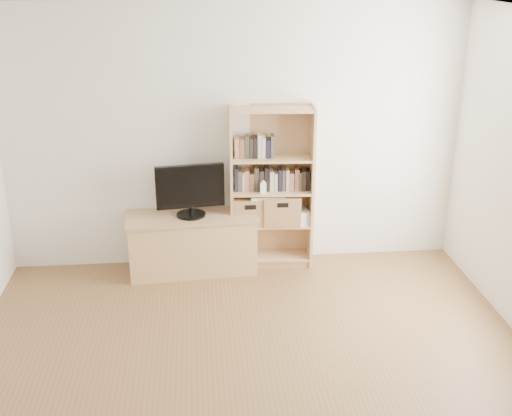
{
  "coord_description": "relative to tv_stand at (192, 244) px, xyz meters",
  "views": [
    {
      "loc": [
        -0.37,
        -3.59,
        2.95
      ],
      "look_at": [
        0.15,
        1.9,
        0.79
      ],
      "focal_mm": 45.0,
      "sensor_mm": 36.0,
      "label": 1
    }
  ],
  "objects": [
    {
      "name": "books_row_upper",
      "position": [
        0.62,
        0.12,
        0.96
      ],
      "size": [
        0.43,
        0.19,
        0.22
      ],
      "primitive_type": "cube",
      "rotation": [
        0.0,
        0.0,
        -0.09
      ],
      "color": "black",
      "rests_on": "bookshelf"
    },
    {
      "name": "books_row_mid",
      "position": [
        0.8,
        0.1,
        0.62
      ],
      "size": [
        0.79,
        0.23,
        0.21
      ],
      "primitive_type": "cube",
      "rotation": [
        0.0,
        0.0,
        -0.1
      ],
      "color": "black",
      "rests_on": "bookshelf"
    },
    {
      "name": "ceiling",
      "position": [
        0.45,
        -2.27,
        2.32
      ],
      "size": [
        4.5,
        5.0,
        0.01
      ],
      "primitive_type": "cube",
      "color": "white",
      "rests_on": "back_wall"
    },
    {
      "name": "bookshelf",
      "position": [
        0.8,
        0.09,
        0.54
      ],
      "size": [
        0.84,
        0.34,
        1.64
      ],
      "primitive_type": "cube",
      "rotation": [
        0.0,
        0.0,
        -0.06
      ],
      "color": "tan",
      "rests_on": "floor"
    },
    {
      "name": "floor",
      "position": [
        0.45,
        -2.27,
        -0.28
      ],
      "size": [
        4.5,
        5.0,
        0.01
      ],
      "primitive_type": "cube",
      "color": "brown",
      "rests_on": "ground"
    },
    {
      "name": "baby_monitor",
      "position": [
        0.71,
        0.0,
        0.57
      ],
      "size": [
        0.06,
        0.04,
        0.11
      ],
      "primitive_type": "cube",
      "rotation": [
        0.0,
        0.0,
        0.11
      ],
      "color": "white",
      "rests_on": "bookshelf"
    },
    {
      "name": "laptop",
      "position": [
        0.76,
        0.08,
        0.47
      ],
      "size": [
        0.34,
        0.24,
        0.03
      ],
      "primitive_type": "cube",
      "rotation": [
        0.0,
        0.0,
        -0.0
      ],
      "color": "white",
      "rests_on": "basket_left"
    },
    {
      "name": "basket_right",
      "position": [
        0.9,
        0.08,
        0.32
      ],
      "size": [
        0.38,
        0.32,
        0.3
      ],
      "primitive_type": "cube",
      "rotation": [
        0.0,
        0.0,
        -0.05
      ],
      "color": "#9B6E46",
      "rests_on": "bookshelf"
    },
    {
      "name": "magazine_stack",
      "position": [
        1.09,
        0.07,
        0.23
      ],
      "size": [
        0.22,
        0.28,
        0.12
      ],
      "primitive_type": "cube",
      "rotation": [
        0.0,
        0.0,
        0.19
      ],
      "color": "beige",
      "rests_on": "bookshelf"
    },
    {
      "name": "back_wall",
      "position": [
        0.45,
        0.23,
        1.02
      ],
      "size": [
        4.5,
        0.02,
        2.6
      ],
      "primitive_type": "cube",
      "color": "white",
      "rests_on": "floor"
    },
    {
      "name": "tv_stand",
      "position": [
        0.0,
        0.0,
        0.0
      ],
      "size": [
        1.27,
        0.56,
        0.57
      ],
      "primitive_type": "cube",
      "rotation": [
        0.0,
        0.0,
        0.08
      ],
      "color": "tan",
      "rests_on": "floor"
    },
    {
      "name": "basket_left",
      "position": [
        0.59,
        0.09,
        0.31
      ],
      "size": [
        0.35,
        0.29,
        0.28
      ],
      "primitive_type": "cube",
      "rotation": [
        0.0,
        0.0,
        -0.04
      ],
      "color": "#9B6E46",
      "rests_on": "bookshelf"
    },
    {
      "name": "television",
      "position": [
        -0.0,
        0.0,
        0.57
      ],
      "size": [
        0.66,
        0.13,
        0.52
      ],
      "primitive_type": "cube",
      "rotation": [
        0.0,
        0.0,
        0.12
      ],
      "color": "black",
      "rests_on": "tv_stand"
    }
  ]
}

